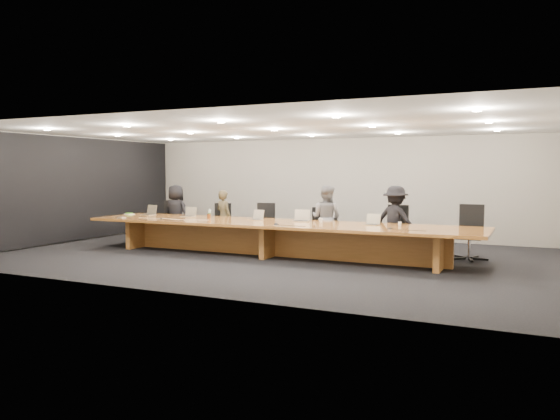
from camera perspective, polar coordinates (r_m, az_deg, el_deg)
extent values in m
plane|color=black|center=(12.14, -0.61, -4.80)|extent=(12.00, 12.00, 0.00)
cube|color=#BBB7AA|center=(15.70, 5.78, 2.33)|extent=(12.00, 0.02, 2.80)
cube|color=black|center=(15.55, -20.73, 1.96)|extent=(0.08, 7.84, 2.74)
cube|color=brown|center=(12.05, -0.61, -1.42)|extent=(9.00, 1.80, 0.06)
cube|color=brown|center=(12.09, -0.61, -3.19)|extent=(7.65, 0.15, 0.69)
cube|color=brown|center=(14.03, -13.96, -2.30)|extent=(0.12, 1.26, 0.69)
cube|color=brown|center=(12.09, -0.61, -3.19)|extent=(0.12, 1.26, 0.69)
cube|color=brown|center=(11.02, 16.53, -4.07)|extent=(0.12, 1.26, 0.69)
imported|color=black|center=(14.94, -10.83, -0.29)|extent=(0.75, 0.50, 1.51)
imported|color=#3E3621|center=(14.14, -5.89, -0.73)|extent=(0.59, 0.49, 1.39)
imported|color=slate|center=(12.84, 4.86, -0.86)|extent=(0.83, 0.69, 1.54)
imported|color=black|center=(12.38, 11.97, -1.10)|extent=(1.11, 0.81, 1.55)
cylinder|color=silver|center=(13.19, -7.37, -0.40)|extent=(0.08, 0.08, 0.20)
cylinder|color=brown|center=(13.10, -7.43, -0.64)|extent=(0.11, 0.11, 0.11)
cone|color=silver|center=(12.02, 4.30, -1.08)|extent=(0.09, 0.09, 0.09)
cone|color=silver|center=(11.50, 12.42, -1.43)|extent=(0.08, 0.08, 0.08)
cube|color=silver|center=(14.72, -15.46, -0.42)|extent=(0.29, 0.26, 0.01)
cube|color=#54B12F|center=(14.71, -15.49, -0.35)|extent=(0.18, 0.11, 0.03)
cube|color=#ADACB1|center=(13.63, -16.23, -0.76)|extent=(0.20, 0.16, 0.03)
cone|color=black|center=(13.08, -12.34, -0.89)|extent=(0.14, 0.14, 0.03)
cone|color=black|center=(11.45, -0.41, -1.47)|extent=(0.18, 0.18, 0.03)
cone|color=black|center=(10.82, 11.43, -1.89)|extent=(0.15, 0.15, 0.03)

